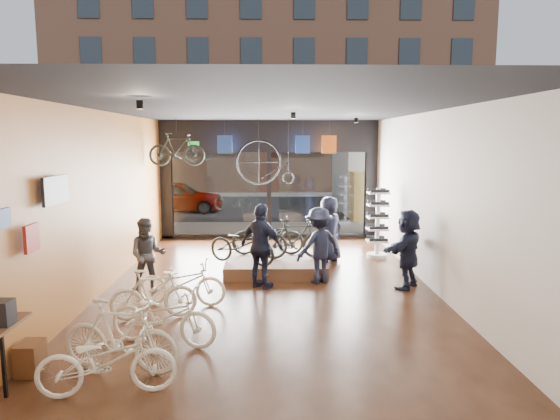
{
  "coord_description": "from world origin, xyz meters",
  "views": [
    {
      "loc": [
        0.02,
        -10.17,
        3.19
      ],
      "look_at": [
        0.26,
        1.4,
        1.56
      ],
      "focal_mm": 32.0,
      "sensor_mm": 36.0,
      "label": 1
    }
  ],
  "objects_px": {
    "customer_1": "(148,255)",
    "customer_3": "(319,245)",
    "customer_4": "(329,229)",
    "floor_bike_1": "(120,336)",
    "floor_bike_0": "(107,361)",
    "display_platform": "(275,266)",
    "customer_5": "(408,249)",
    "sunglasses_rack": "(378,223)",
    "floor_bike_3": "(154,294)",
    "street_car": "(176,196)",
    "display_bike_right": "(268,236)",
    "display_bike_mid": "(295,239)",
    "customer_2": "(262,246)",
    "penny_farthing": "(268,164)",
    "floor_bike_2": "(163,316)",
    "hung_bike": "(177,149)",
    "floor_bike_4": "(182,282)",
    "display_bike_left": "(242,245)",
    "box_truck": "(371,181)"
  },
  "relations": [
    {
      "from": "customer_1",
      "to": "customer_3",
      "type": "xyz_separation_m",
      "value": [
        3.67,
        0.57,
        0.07
      ]
    },
    {
      "from": "customer_4",
      "to": "floor_bike_1",
      "type": "bearing_deg",
      "value": 29.66
    },
    {
      "from": "floor_bike_0",
      "to": "display_platform",
      "type": "xyz_separation_m",
      "value": [
        2.18,
        5.89,
        -0.3
      ]
    },
    {
      "from": "floor_bike_0",
      "to": "customer_5",
      "type": "relative_size",
      "value": 1.0
    },
    {
      "from": "sunglasses_rack",
      "to": "customer_1",
      "type": "bearing_deg",
      "value": -131.83
    },
    {
      "from": "sunglasses_rack",
      "to": "floor_bike_3",
      "type": "bearing_deg",
      "value": -117.4
    },
    {
      "from": "street_car",
      "to": "display_bike_right",
      "type": "distance_m",
      "value": 10.6
    },
    {
      "from": "display_bike_mid",
      "to": "sunglasses_rack",
      "type": "height_order",
      "value": "sunglasses_rack"
    },
    {
      "from": "display_bike_mid",
      "to": "customer_4",
      "type": "xyz_separation_m",
      "value": [
        0.94,
        0.94,
        0.07
      ]
    },
    {
      "from": "customer_2",
      "to": "penny_farthing",
      "type": "distance_m",
      "value": 4.23
    },
    {
      "from": "floor_bike_2",
      "to": "hung_bike",
      "type": "bearing_deg",
      "value": 23.35
    },
    {
      "from": "display_bike_mid",
      "to": "floor_bike_4",
      "type": "bearing_deg",
      "value": 131.1
    },
    {
      "from": "floor_bike_0",
      "to": "display_bike_mid",
      "type": "xyz_separation_m",
      "value": [
        2.66,
        5.99,
        0.34
      ]
    },
    {
      "from": "street_car",
      "to": "customer_3",
      "type": "bearing_deg",
      "value": -154.91
    },
    {
      "from": "customer_1",
      "to": "penny_farthing",
      "type": "relative_size",
      "value": 0.98
    },
    {
      "from": "customer_2",
      "to": "customer_5",
      "type": "relative_size",
      "value": 1.07
    },
    {
      "from": "floor_bike_2",
      "to": "customer_2",
      "type": "bearing_deg",
      "value": -11.26
    },
    {
      "from": "display_platform",
      "to": "display_bike_mid",
      "type": "relative_size",
      "value": 1.46
    },
    {
      "from": "floor_bike_2",
      "to": "floor_bike_3",
      "type": "bearing_deg",
      "value": 35.03
    },
    {
      "from": "customer_3",
      "to": "street_car",
      "type": "bearing_deg",
      "value": -93.86
    },
    {
      "from": "display_platform",
      "to": "display_bike_right",
      "type": "bearing_deg",
      "value": 108.68
    },
    {
      "from": "floor_bike_2",
      "to": "customer_5",
      "type": "relative_size",
      "value": 1.03
    },
    {
      "from": "street_car",
      "to": "floor_bike_0",
      "type": "distance_m",
      "value": 16.36
    },
    {
      "from": "customer_3",
      "to": "customer_5",
      "type": "height_order",
      "value": "customer_5"
    },
    {
      "from": "display_bike_right",
      "to": "customer_1",
      "type": "bearing_deg",
      "value": 130.07
    },
    {
      "from": "display_bike_right",
      "to": "sunglasses_rack",
      "type": "xyz_separation_m",
      "value": [
        2.98,
        0.9,
        0.18
      ]
    },
    {
      "from": "hung_bike",
      "to": "floor_bike_3",
      "type": "bearing_deg",
      "value": -178.21
    },
    {
      "from": "display_platform",
      "to": "sunglasses_rack",
      "type": "relative_size",
      "value": 1.26
    },
    {
      "from": "floor_bike_4",
      "to": "display_bike_right",
      "type": "height_order",
      "value": "display_bike_right"
    },
    {
      "from": "display_bike_left",
      "to": "display_bike_right",
      "type": "relative_size",
      "value": 0.96
    },
    {
      "from": "floor_bike_0",
      "to": "hung_bike",
      "type": "bearing_deg",
      "value": -4.28
    },
    {
      "from": "floor_bike_2",
      "to": "customer_4",
      "type": "relative_size",
      "value": 1.03
    },
    {
      "from": "box_truck",
      "to": "display_bike_left",
      "type": "bearing_deg",
      "value": -117.16
    },
    {
      "from": "street_car",
      "to": "display_bike_left",
      "type": "xyz_separation_m",
      "value": [
        3.53,
        -10.7,
        0.05
      ]
    },
    {
      "from": "customer_1",
      "to": "customer_2",
      "type": "height_order",
      "value": "customer_2"
    },
    {
      "from": "display_bike_left",
      "to": "customer_5",
      "type": "xyz_separation_m",
      "value": [
        3.64,
        -0.99,
        0.1
      ]
    },
    {
      "from": "box_truck",
      "to": "sunglasses_rack",
      "type": "distance_m",
      "value": 8.01
    },
    {
      "from": "display_platform",
      "to": "display_bike_left",
      "type": "height_order",
      "value": "display_bike_left"
    },
    {
      "from": "display_bike_right",
      "to": "customer_5",
      "type": "xyz_separation_m",
      "value": [
        3.03,
        -1.93,
        0.08
      ]
    },
    {
      "from": "sunglasses_rack",
      "to": "penny_farthing",
      "type": "distance_m",
      "value": 3.53
    },
    {
      "from": "customer_3",
      "to": "customer_4",
      "type": "relative_size",
      "value": 0.99
    },
    {
      "from": "floor_bike_3",
      "to": "display_bike_left",
      "type": "height_order",
      "value": "display_bike_left"
    },
    {
      "from": "display_bike_mid",
      "to": "floor_bike_2",
      "type": "bearing_deg",
      "value": 146.39
    },
    {
      "from": "customer_1",
      "to": "floor_bike_1",
      "type": "bearing_deg",
      "value": -91.02
    },
    {
      "from": "floor_bike_1",
      "to": "floor_bike_0",
      "type": "bearing_deg",
      "value": -164.68
    },
    {
      "from": "display_bike_left",
      "to": "penny_farthing",
      "type": "relative_size",
      "value": 1.08
    },
    {
      "from": "display_bike_right",
      "to": "penny_farthing",
      "type": "distance_m",
      "value": 2.65
    },
    {
      "from": "floor_bike_0",
      "to": "floor_bike_4",
      "type": "height_order",
      "value": "floor_bike_4"
    },
    {
      "from": "display_platform",
      "to": "display_bike_left",
      "type": "relative_size",
      "value": 1.38
    },
    {
      "from": "street_car",
      "to": "customer_1",
      "type": "bearing_deg",
      "value": -172.28
    }
  ]
}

